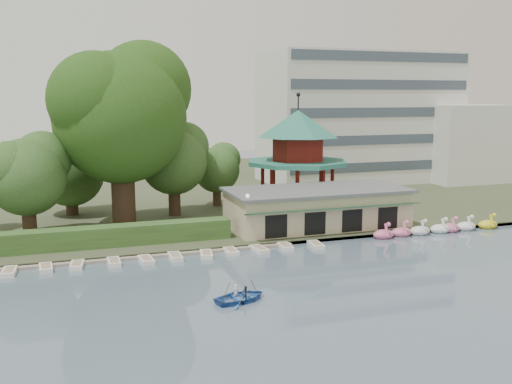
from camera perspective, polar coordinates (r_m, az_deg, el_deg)
name	(u,v)px	position (r m, az deg, el deg)	size (l,w,h in m)	color
ground_plane	(318,317)	(36.78, 6.18, -12.33)	(220.00, 220.00, 0.00)	slate
shore	(170,189)	(85.25, -8.62, 0.32)	(220.00, 70.00, 0.40)	#424930
embankment	(238,247)	(52.13, -1.85, -5.50)	(220.00, 0.60, 0.30)	gray
dock	(102,259)	(50.04, -15.17, -6.51)	(34.00, 1.60, 0.24)	gray
boathouse	(317,207)	(59.38, 6.10, -1.50)	(18.60, 9.39, 3.90)	#CBB594
pavilion	(298,149)	(68.56, 4.19, 4.32)	(12.40, 12.40, 13.50)	#CBB594
office_building	(377,122)	(92.89, 11.97, 6.88)	(38.00, 18.00, 20.00)	silver
hedge	(63,239)	(52.88, -18.71, -4.51)	(30.00, 2.00, 1.80)	#395C27
lamp_post	(248,208)	(53.43, -0.85, -1.62)	(0.36, 0.36, 4.28)	black
big_tree	(122,108)	(59.42, -13.29, 8.16)	(14.62, 13.62, 19.04)	#3A281C
small_trees	(84,169)	(62.90, -16.83, 2.22)	(39.21, 17.59, 10.46)	#3A281C
swan_boats	(436,229)	(60.72, 17.60, -3.55)	(14.85, 2.10, 1.92)	#DF6392
moored_rowboats	(128,261)	(48.83, -12.70, -6.74)	(35.30, 2.74, 0.36)	white
rowboat_with_passengers	(241,293)	(39.07, -1.52, -10.09)	(6.00, 4.93, 2.01)	#3363B0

